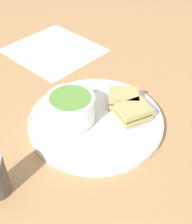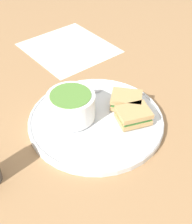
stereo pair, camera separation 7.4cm
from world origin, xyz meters
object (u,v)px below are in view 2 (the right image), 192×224
(spoon, at_px, (70,99))
(sandwich_half_near, at_px, (134,115))
(sandwich_half_far, at_px, (126,100))
(soup_bowl, at_px, (71,106))

(spoon, height_order, sandwich_half_near, sandwich_half_near)
(spoon, xyz_separation_m, sandwich_half_far, (0.10, -0.11, 0.01))
(soup_bowl, relative_size, sandwich_half_near, 1.26)
(sandwich_half_near, xyz_separation_m, sandwich_half_far, (0.02, 0.05, 0.00))
(sandwich_half_near, relative_size, sandwich_half_far, 0.95)
(spoon, relative_size, sandwich_half_far, 1.27)
(soup_bowl, height_order, sandwich_half_near, soup_bowl)
(spoon, distance_m, sandwich_half_far, 0.15)
(soup_bowl, height_order, sandwich_half_far, soup_bowl)
(sandwich_half_far, bearing_deg, sandwich_half_near, -115.03)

